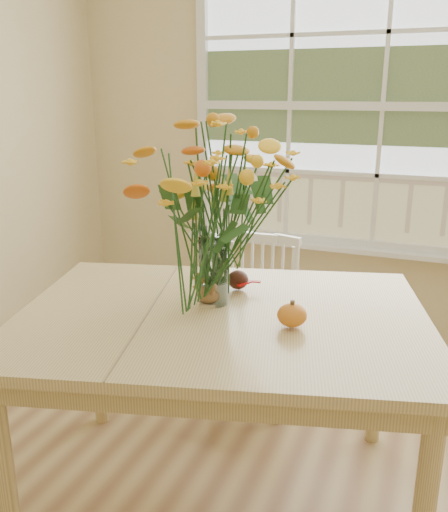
% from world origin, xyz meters
% --- Properties ---
extents(wall_back, '(4.00, 0.02, 2.70)m').
position_xyz_m(wall_back, '(0.00, 2.25, 1.35)').
color(wall_back, beige).
rests_on(wall_back, floor).
extents(window, '(2.42, 0.12, 1.74)m').
position_xyz_m(window, '(0.00, 2.21, 1.53)').
color(window, silver).
rests_on(window, wall_back).
extents(dining_table, '(1.77, 1.46, 0.83)m').
position_xyz_m(dining_table, '(-0.37, 0.63, 0.73)').
color(dining_table, tan).
rests_on(dining_table, floor).
extents(windsor_chair, '(0.43, 0.41, 0.89)m').
position_xyz_m(windsor_chair, '(-0.49, 1.44, 0.50)').
color(windsor_chair, white).
rests_on(windsor_chair, floor).
extents(flower_vase, '(0.56, 0.56, 0.67)m').
position_xyz_m(flower_vase, '(-0.44, 0.72, 1.23)').
color(flower_vase, white).
rests_on(flower_vase, dining_table).
extents(pumpkin, '(0.11, 0.11, 0.08)m').
position_xyz_m(pumpkin, '(-0.09, 0.60, 0.87)').
color(pumpkin, orange).
rests_on(pumpkin, dining_table).
extents(turkey_figurine, '(0.10, 0.07, 0.12)m').
position_xyz_m(turkey_figurine, '(-0.45, 0.68, 0.87)').
color(turkey_figurine, '#CCB78C').
rests_on(turkey_figurine, dining_table).
extents(dark_gourd, '(0.13, 0.11, 0.08)m').
position_xyz_m(dark_gourd, '(-0.40, 0.89, 0.87)').
color(dark_gourd, '#38160F').
rests_on(dark_gourd, dining_table).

